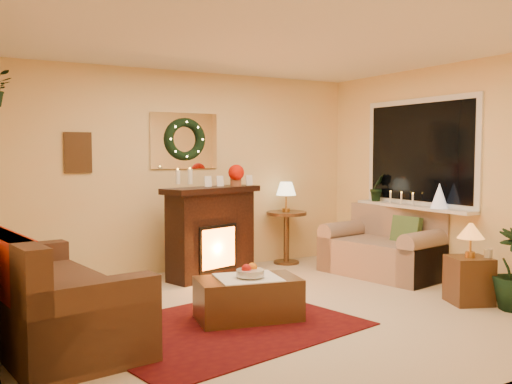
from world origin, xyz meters
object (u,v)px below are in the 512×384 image
fireplace (211,233)px  side_table_round (286,240)px  loveseat (383,242)px  end_table_square (469,277)px  sofa (49,287)px  coffee_table (248,298)px

fireplace → side_table_round: size_ratio=1.59×
loveseat → end_table_square: loveseat is taller
fireplace → side_table_round: bearing=-4.4°
sofa → fireplace: size_ratio=1.88×
side_table_round → coffee_table: size_ratio=0.78×
fireplace → coffee_table: size_ratio=1.23×
fireplace → coffee_table: 1.91m
fireplace → side_table_round: 1.35m
sofa → fireplace: (2.16, 1.43, 0.12)m
sofa → loveseat: 4.13m
side_table_round → coffee_table: side_table_round is taller
side_table_round → coffee_table: (-1.77, -2.10, -0.12)m
loveseat → end_table_square: (-0.15, -1.46, -0.15)m
side_table_round → sofa: bearing=-153.6°
fireplace → coffee_table: fireplace is taller
loveseat → end_table_square: bearing=-107.4°
fireplace → loveseat: bearing=-43.5°
sofa → fireplace: 2.59m
loveseat → coffee_table: size_ratio=1.58×
fireplace → sofa: bearing=-163.6°
sofa → end_table_square: size_ratio=4.50×
fireplace → end_table_square: (1.78, -2.42, -0.28)m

